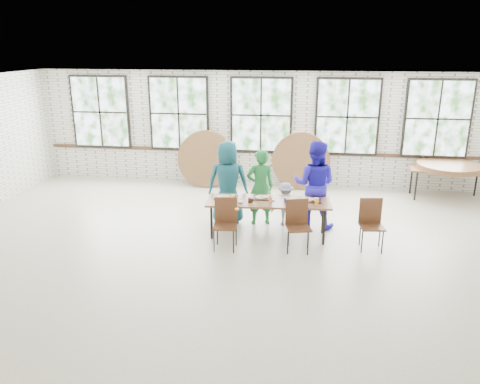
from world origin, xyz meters
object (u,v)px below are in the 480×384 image
(chair_near_left, at_px, (226,219))
(chair_near_right, at_px, (298,221))
(storage_table, at_px, (448,171))
(dining_table, at_px, (268,203))

(chair_near_left, bearing_deg, chair_near_right, 0.34)
(chair_near_left, xyz_separation_m, chair_near_right, (1.32, 0.10, 0.00))
(chair_near_left, bearing_deg, storage_table, 32.49)
(chair_near_left, bearing_deg, dining_table, 36.69)
(dining_table, distance_m, storage_table, 5.11)
(dining_table, xyz_separation_m, chair_near_right, (0.58, -0.54, -0.13))
(dining_table, height_order, storage_table, same)
(chair_near_left, distance_m, chair_near_right, 1.33)
(dining_table, xyz_separation_m, storage_table, (4.16, 2.97, -0.00))
(dining_table, distance_m, chair_near_right, 0.80)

